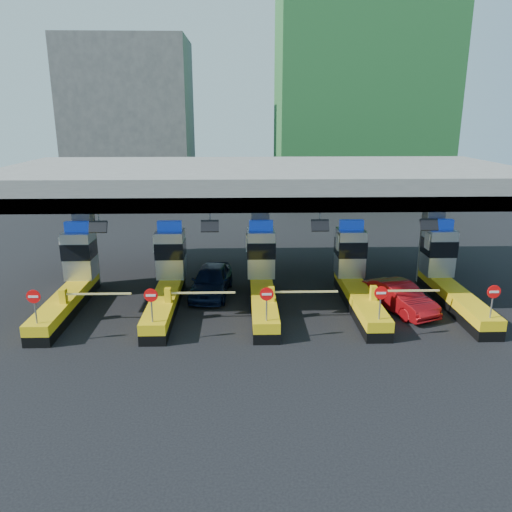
{
  "coord_description": "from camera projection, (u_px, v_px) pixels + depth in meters",
  "views": [
    {
      "loc": [
        -1.07,
        -24.92,
        9.77
      ],
      "look_at": [
        -0.33,
        0.0,
        2.65
      ],
      "focal_mm": 35.0,
      "sensor_mm": 36.0,
      "label": 1
    }
  ],
  "objects": [
    {
      "name": "bg_building_concrete",
      "position": [
        130.0,
        121.0,
        58.39
      ],
      "size": [
        14.0,
        10.0,
        18.0
      ],
      "primitive_type": "cube",
      "color": "#4C4C49",
      "rests_on": "ground"
    },
    {
      "name": "red_car",
      "position": [
        400.0,
        297.0,
        25.51
      ],
      "size": [
        3.16,
        4.74,
        1.48
      ],
      "primitive_type": "imported",
      "rotation": [
        0.0,
        0.0,
        0.39
      ],
      "color": "maroon",
      "rests_on": "ground"
    },
    {
      "name": "toll_lane_center",
      "position": [
        262.0,
        277.0,
        26.55
      ],
      "size": [
        4.43,
        8.0,
        4.16
      ],
      "color": "black",
      "rests_on": "ground"
    },
    {
      "name": "ground",
      "position": [
        262.0,
        303.0,
        26.67
      ],
      "size": [
        120.0,
        120.0,
        0.0
      ],
      "primitive_type": "plane",
      "color": "black",
      "rests_on": "ground"
    },
    {
      "name": "toll_lane_far_right",
      "position": [
        447.0,
        275.0,
        26.84
      ],
      "size": [
        4.43,
        8.0,
        4.16
      ],
      "color": "black",
      "rests_on": "ground"
    },
    {
      "name": "toll_canopy",
      "position": [
        260.0,
        182.0,
        27.74
      ],
      "size": [
        28.0,
        12.09,
        7.0
      ],
      "color": "slate",
      "rests_on": "ground"
    },
    {
      "name": "van",
      "position": [
        211.0,
        280.0,
        27.76
      ],
      "size": [
        2.5,
        5.12,
        1.68
      ],
      "primitive_type": "imported",
      "rotation": [
        0.0,
        0.0,
        -0.11
      ],
      "color": "black",
      "rests_on": "ground"
    },
    {
      "name": "toll_lane_right",
      "position": [
        355.0,
        276.0,
        26.69
      ],
      "size": [
        4.43,
        8.0,
        4.16
      ],
      "color": "black",
      "rests_on": "ground"
    },
    {
      "name": "bg_building_scaffold",
      "position": [
        361.0,
        73.0,
        53.92
      ],
      "size": [
        18.0,
        12.0,
        28.0
      ],
      "primitive_type": "cube",
      "color": "#1E5926",
      "rests_on": "ground"
    },
    {
      "name": "toll_lane_far_left",
      "position": [
        73.0,
        279.0,
        26.26
      ],
      "size": [
        4.43,
        8.0,
        4.16
      ],
      "color": "black",
      "rests_on": "ground"
    },
    {
      "name": "toll_lane_left",
      "position": [
        168.0,
        278.0,
        26.41
      ],
      "size": [
        4.43,
        8.0,
        4.16
      ],
      "color": "black",
      "rests_on": "ground"
    }
  ]
}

